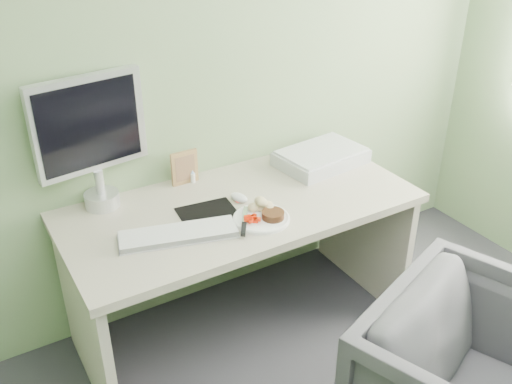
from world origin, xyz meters
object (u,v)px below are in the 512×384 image
desk (241,237)px  monitor (91,136)px  plate (261,219)px  scanner (321,158)px

desk → monitor: bearing=149.8°
plate → monitor: (-0.55, 0.49, 0.33)m
desk → scanner: 0.61m
desk → plate: plate is taller
monitor → scanner: bearing=-17.6°
scanner → plate: bearing=-156.6°
scanner → monitor: bearing=164.6°
desk → plate: size_ratio=6.52×
plate → monitor: bearing=138.5°
desk → plate: (0.01, -0.17, 0.19)m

